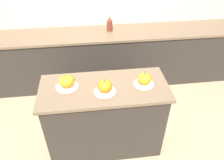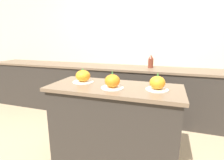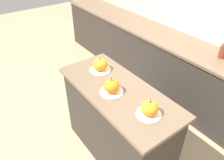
# 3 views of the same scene
# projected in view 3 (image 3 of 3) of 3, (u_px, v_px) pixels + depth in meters

# --- Properties ---
(ground_plane) EXTENTS (12.00, 12.00, 0.00)m
(ground_plane) POSITION_uv_depth(u_px,v_px,m) (116.00, 151.00, 2.60)
(ground_plane) COLOR tan
(kitchen_island) EXTENTS (1.34, 0.58, 0.93)m
(kitchen_island) POSITION_uv_depth(u_px,v_px,m) (117.00, 124.00, 2.33)
(kitchen_island) COLOR #2D2823
(kitchen_island) RESTS_ON ground_plane
(back_counter) EXTENTS (6.00, 0.60, 0.91)m
(back_counter) POSITION_uv_depth(u_px,v_px,m) (195.00, 82.00, 2.99)
(back_counter) COLOR #2D2823
(back_counter) RESTS_ON ground_plane
(pumpkin_cake_left) EXTENTS (0.23, 0.23, 0.16)m
(pumpkin_cake_left) POSITION_uv_depth(u_px,v_px,m) (100.00, 65.00, 2.30)
(pumpkin_cake_left) COLOR silver
(pumpkin_cake_left) RESTS_ON kitchen_island
(pumpkin_cake_center) EXTENTS (0.22, 0.22, 0.18)m
(pumpkin_cake_center) POSITION_uv_depth(u_px,v_px,m) (112.00, 87.00, 1.99)
(pumpkin_cake_center) COLOR silver
(pumpkin_cake_center) RESTS_ON kitchen_island
(pumpkin_cake_right) EXTENTS (0.21, 0.21, 0.17)m
(pumpkin_cake_right) POSITION_uv_depth(u_px,v_px,m) (149.00, 109.00, 1.75)
(pumpkin_cake_right) COLOR silver
(pumpkin_cake_right) RESTS_ON kitchen_island
(bottle_tall) EXTENTS (0.09, 0.09, 0.22)m
(bottle_tall) POSITION_uv_depth(u_px,v_px,m) (224.00, 49.00, 2.55)
(bottle_tall) COLOR maroon
(bottle_tall) RESTS_ON back_counter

